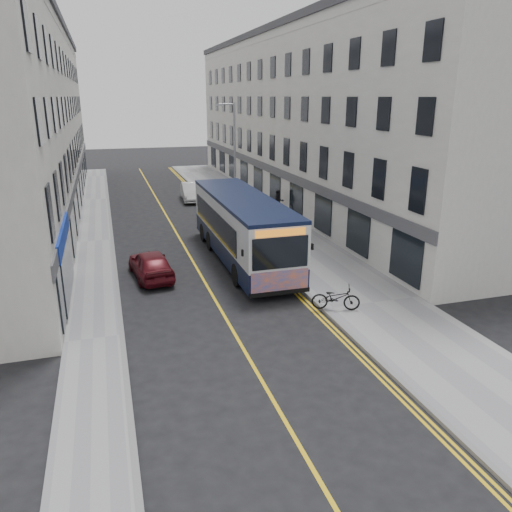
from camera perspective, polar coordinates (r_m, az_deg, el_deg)
ground at (r=20.53m, az=-3.95°, el=-6.31°), size 140.00×140.00×0.00m
pavement_east at (r=33.07m, az=1.90°, el=3.23°), size 4.50×64.00×0.12m
pavement_west at (r=31.43m, az=-17.93°, el=1.58°), size 2.00×64.00×0.12m
kerb_east at (r=32.44m, az=-1.87°, el=2.95°), size 0.18×64.00×0.13m
kerb_west at (r=31.42m, az=-16.11°, el=1.75°), size 0.18×64.00×0.13m
road_centre_line at (r=31.70m, az=-8.88°, el=2.27°), size 0.12×64.00×0.01m
road_dbl_yellow_inner at (r=32.35m, az=-2.64°, el=2.78°), size 0.10×64.00×0.01m
road_dbl_yellow_outer at (r=32.39m, az=-2.30°, el=2.81°), size 0.10×64.00×0.01m
terrace_east at (r=42.32m, az=4.93°, el=15.20°), size 6.00×46.00×13.00m
terrace_west at (r=39.65m, az=-24.70°, el=13.53°), size 6.00×46.00×13.00m
streetlamp at (r=33.57m, az=-2.57°, el=10.95°), size 1.32×0.18×8.00m
city_bus at (r=26.14m, az=-1.59°, el=3.44°), size 2.78×11.93×3.47m
bicycle at (r=20.41m, az=9.11°, el=-4.73°), size 2.05×1.37×1.02m
pedestrian_near at (r=31.58m, az=2.11°, el=4.21°), size 0.71×0.59×1.68m
pedestrian_far at (r=36.85m, az=2.59°, el=6.21°), size 0.88×0.71×1.72m
car_white at (r=42.40m, az=-7.36°, el=7.27°), size 1.86×4.57×1.47m
car_maroon at (r=24.44m, az=-11.94°, el=-0.92°), size 2.10×4.23×1.39m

